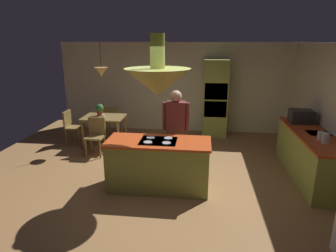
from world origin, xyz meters
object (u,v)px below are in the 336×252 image
Objects in this scene: person_at_island at (176,127)px; canister_sugar at (321,136)px; kitchen_island at (159,164)px; chair_by_back_wall at (112,119)px; microwave_on_counter at (301,116)px; oven_tower at (215,99)px; potted_plant_on_table at (100,109)px; dining_table at (104,120)px; cup_on_table at (103,117)px; chair_facing_island at (96,134)px; canister_flour at (325,138)px; chair_at_corner at (71,125)px.

person_at_island is 2.61m from canister_sugar.
canister_sugar is (2.84, 0.38, 0.52)m from kitchen_island.
microwave_on_counter reaches higher than chair_by_back_wall.
oven_tower is at bearing 71.70° from person_at_island.
chair_by_back_wall is at bearing 133.14° from person_at_island.
canister_sugar is at bearing -20.72° from potted_plant_on_table.
dining_table is 0.65m from chair_by_back_wall.
oven_tower is 1.25× the size of person_at_island.
chair_facing_island is at bearing -95.98° from cup_on_table.
microwave_on_counter is (1.74, -1.73, -0.01)m from oven_tower.
microwave_on_counter is at bearing 90.00° from canister_flour.
person_at_island is at bearing -32.93° from cup_on_table.
canister_flour is (4.66, -1.94, 0.07)m from potted_plant_on_table.
chair_by_back_wall is 1.09m from chair_at_corner.
canister_flour is 0.41× the size of microwave_on_counter.
kitchen_island is at bearing -49.67° from potted_plant_on_table.
cup_on_table is at bearing -56.70° from potted_plant_on_table.
dining_table is 0.60× the size of person_at_island.
oven_tower is 3.90m from chair_at_corner.
dining_table is at bearing 157.32° from canister_flour.
potted_plant_on_table is 4.99m from canister_sugar.
canister_sugar is (2.59, -0.28, 0.01)m from person_at_island.
potted_plant_on_table is (-1.82, 2.15, 0.47)m from kitchen_island.
oven_tower is at bearing 26.12° from cup_on_table.
chair_at_corner is (-3.69, -1.14, -0.55)m from oven_tower.
microwave_on_counter is at bearing 0.68° from chair_facing_island.
person_at_island is at bearing 69.58° from kitchen_island.
chair_by_back_wall is 0.74m from potted_plant_on_table.
chair_facing_island is 2.90× the size of potted_plant_on_table.
microwave_on_counter is (4.54, 0.05, 0.54)m from chair_facing_island.
canister_sugar is (5.43, -1.72, 0.47)m from chair_at_corner.
canister_sugar is at bearing -6.11° from person_at_island.
canister_flour is (5.43, -1.90, 0.49)m from chair_at_corner.
chair_at_corner is at bearing 140.93° from kitchen_island.
person_at_island is at bearing 173.89° from canister_sugar.
oven_tower reaches higher than chair_at_corner.
dining_table is 3.38× the size of potted_plant_on_table.
canister_flour is at bearing 4.09° from kitchen_island.
person_at_island is at bearing -116.94° from chair_at_corner.
dining_table is at bearing -157.79° from oven_tower.
potted_plant_on_table reaches higher than cup_on_table.
microwave_on_counter reaches higher than canister_flour.
dining_table is 2.44m from person_at_island.
canister_flour is at bearing -10.00° from person_at_island.
canister_sugar is at bearing -58.68° from oven_tower.
potted_plant_on_table is (-0.12, 0.05, 0.28)m from dining_table.
microwave_on_counter reaches higher than potted_plant_on_table.
chair_at_corner is (-2.59, 2.10, 0.05)m from kitchen_island.
person_at_island is 2.63m from canister_flour.
potted_plant_on_table is at bearing 144.30° from person_at_island.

